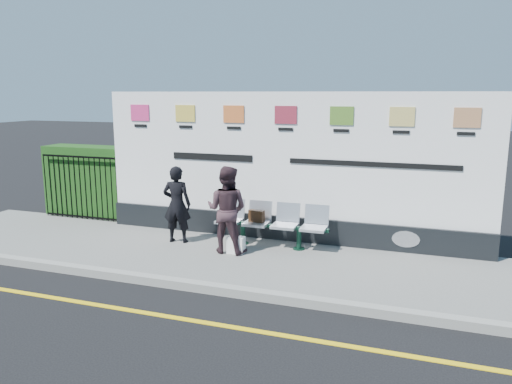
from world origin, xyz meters
TOP-DOWN VIEW (x-y plane):
  - ground at (0.00, 0.00)m, footprint 80.00×80.00m
  - pavement at (0.00, 2.50)m, footprint 14.00×3.00m
  - kerb at (0.00, 1.00)m, footprint 14.00×0.18m
  - yellow_line at (0.00, 0.00)m, footprint 14.00×0.10m
  - billboard at (0.50, 3.85)m, footprint 8.00×0.30m
  - hedge at (-4.58, 4.30)m, footprint 2.35×0.70m
  - railing at (-4.58, 3.85)m, footprint 2.05×0.06m
  - bench at (0.37, 3.24)m, footprint 2.21×0.60m
  - woman_left at (-1.50, 2.92)m, footprint 0.62×0.46m
  - woman_right at (-0.31, 2.65)m, footprint 0.81×0.63m
  - handbag_brown at (0.08, 3.24)m, footprint 0.32×0.17m
  - carrier_bag_white at (-0.12, 2.63)m, footprint 0.32×0.19m

SIDE VIEW (x-z plane):
  - ground at x=0.00m, z-range 0.00..0.00m
  - yellow_line at x=0.00m, z-range 0.00..0.01m
  - pavement at x=0.00m, z-range 0.00..0.12m
  - kerb at x=0.00m, z-range 0.00..0.14m
  - carrier_bag_white at x=-0.12m, z-range 0.12..0.44m
  - bench at x=0.37m, z-range 0.12..0.59m
  - handbag_brown at x=0.08m, z-range 0.59..0.83m
  - railing at x=-4.58m, z-range 0.12..1.66m
  - woman_left at x=-1.50m, z-range 0.12..1.68m
  - woman_right at x=-0.31m, z-range 0.12..1.77m
  - hedge at x=-4.58m, z-range 0.12..1.82m
  - billboard at x=0.50m, z-range -0.08..2.92m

